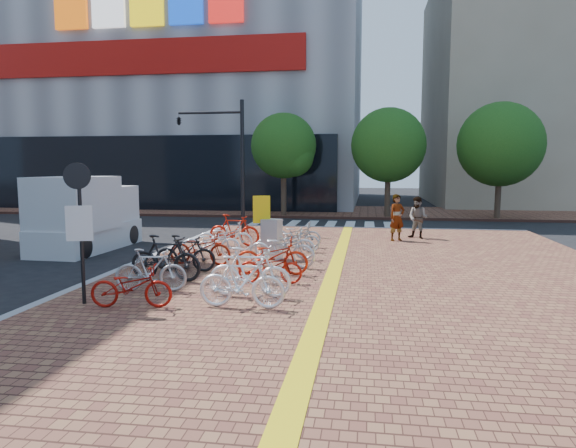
% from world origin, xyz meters
% --- Properties ---
extents(ground, '(120.00, 120.00, 0.00)m').
position_xyz_m(ground, '(0.00, 0.00, 0.00)').
color(ground, black).
rests_on(ground, ground).
extents(sidewalk, '(14.00, 34.00, 0.15)m').
position_xyz_m(sidewalk, '(3.00, -5.00, 0.07)').
color(sidewalk, brown).
rests_on(sidewalk, ground).
extents(tactile_strip, '(0.40, 34.00, 0.01)m').
position_xyz_m(tactile_strip, '(2.00, -5.00, 0.16)').
color(tactile_strip, yellow).
rests_on(tactile_strip, sidewalk).
extents(kerb_north, '(14.00, 0.25, 0.15)m').
position_xyz_m(kerb_north, '(3.00, 12.00, 0.08)').
color(kerb_north, gray).
rests_on(kerb_north, ground).
extents(far_sidewalk, '(70.00, 8.00, 0.15)m').
position_xyz_m(far_sidewalk, '(0.00, 21.00, 0.07)').
color(far_sidewalk, brown).
rests_on(far_sidewalk, ground).
extents(department_store, '(36.00, 24.27, 28.00)m').
position_xyz_m(department_store, '(-15.99, 31.95, 13.98)').
color(department_store, gray).
rests_on(department_store, ground).
extents(building_beige, '(20.00, 18.00, 18.00)m').
position_xyz_m(building_beige, '(18.00, 32.00, 9.00)').
color(building_beige, gray).
rests_on(building_beige, ground).
extents(crosswalk, '(7.50, 4.00, 0.01)m').
position_xyz_m(crosswalk, '(0.50, 14.00, 0.01)').
color(crosswalk, silver).
rests_on(crosswalk, ground).
extents(street_trees, '(16.20, 4.60, 6.35)m').
position_xyz_m(street_trees, '(5.04, 17.45, 4.10)').
color(street_trees, '#38281E').
rests_on(street_trees, far_sidewalk).
extents(bike_0, '(1.73, 0.82, 0.88)m').
position_xyz_m(bike_0, '(-1.86, -2.61, 0.59)').
color(bike_0, '#9D120B').
rests_on(bike_0, sidewalk).
extents(bike_1, '(1.71, 0.71, 1.00)m').
position_xyz_m(bike_1, '(-2.03, -1.27, 0.65)').
color(bike_1, '#B3B2B7').
rests_on(bike_1, sidewalk).
extents(bike_2, '(1.97, 0.74, 1.16)m').
position_xyz_m(bike_2, '(-2.13, -0.15, 0.73)').
color(bike_2, black).
rests_on(bike_2, sidewalk).
extents(bike_3, '(1.71, 0.62, 1.01)m').
position_xyz_m(bike_3, '(-2.03, 1.00, 0.65)').
color(bike_3, black).
rests_on(bike_3, sidewalk).
extents(bike_4, '(1.88, 0.70, 0.98)m').
position_xyz_m(bike_4, '(-1.95, 2.00, 0.64)').
color(bike_4, '#A11D0B').
rests_on(bike_4, sidewalk).
extents(bike_5, '(1.93, 0.98, 0.97)m').
position_xyz_m(bike_5, '(-1.96, 3.12, 0.63)').
color(bike_5, white).
rests_on(bike_5, sidewalk).
extents(bike_6, '(1.98, 0.95, 1.00)m').
position_xyz_m(bike_6, '(-1.89, 4.43, 0.65)').
color(bike_6, white).
rests_on(bike_6, sidewalk).
extents(bike_7, '(1.95, 0.71, 1.15)m').
position_xyz_m(bike_7, '(-1.87, 5.60, 0.72)').
color(bike_7, '#B71D0D').
rests_on(bike_7, sidewalk).
extents(bike_8, '(1.79, 0.52, 1.07)m').
position_xyz_m(bike_8, '(0.38, -2.32, 0.69)').
color(bike_8, white).
rests_on(bike_8, sidewalk).
extents(bike_9, '(1.85, 0.55, 1.11)m').
position_xyz_m(bike_9, '(0.34, -1.43, 0.70)').
color(bike_9, white).
rests_on(bike_9, sidewalk).
extents(bike_10, '(1.62, 0.64, 0.83)m').
position_xyz_m(bike_10, '(0.53, -0.03, 0.57)').
color(bike_10, '#A1170B').
rests_on(bike_10, sidewalk).
extents(bike_11, '(1.97, 0.84, 1.01)m').
position_xyz_m(bike_11, '(0.39, 0.94, 0.66)').
color(bike_11, red).
rests_on(bike_11, sidewalk).
extents(bike_12, '(2.11, 1.05, 1.06)m').
position_xyz_m(bike_12, '(0.46, 2.06, 0.68)').
color(bike_12, silver).
rests_on(bike_12, sidewalk).
extents(bike_13, '(1.92, 0.73, 1.00)m').
position_xyz_m(bike_13, '(0.36, 3.27, 0.65)').
color(bike_13, silver).
rests_on(bike_13, sidewalk).
extents(bike_14, '(1.78, 0.85, 0.90)m').
position_xyz_m(bike_14, '(0.47, 4.57, 0.60)').
color(bike_14, '#B4B4B9').
rests_on(bike_14, sidewalk).
extents(bike_15, '(1.74, 0.62, 0.91)m').
position_xyz_m(bike_15, '(0.40, 5.69, 0.61)').
color(bike_15, '#A3A3A7').
rests_on(bike_15, sidewalk).
extents(pedestrian_a, '(0.79, 0.71, 1.80)m').
position_xyz_m(pedestrian_a, '(4.01, 7.84, 1.05)').
color(pedestrian_a, gray).
rests_on(pedestrian_a, sidewalk).
extents(pedestrian_b, '(1.01, 0.94, 1.67)m').
position_xyz_m(pedestrian_b, '(4.87, 8.61, 0.98)').
color(pedestrian_b, '#505765').
rests_on(pedestrian_b, sidewalk).
extents(utility_box, '(0.65, 0.54, 1.24)m').
position_xyz_m(utility_box, '(-0.05, 3.27, 0.77)').
color(utility_box, silver).
rests_on(utility_box, sidewalk).
extents(yellow_sign, '(0.52, 0.21, 1.97)m').
position_xyz_m(yellow_sign, '(-0.35, 3.29, 1.51)').
color(yellow_sign, '#B7B7BC').
rests_on(yellow_sign, sidewalk).
extents(notice_sign, '(0.54, 0.20, 2.95)m').
position_xyz_m(notice_sign, '(-2.99, -2.52, 2.01)').
color(notice_sign, black).
rests_on(notice_sign, sidewalk).
extents(traffic_light_pole, '(3.07, 1.18, 5.71)m').
position_xyz_m(traffic_light_pole, '(-3.85, 9.66, 4.09)').
color(traffic_light_pole, black).
rests_on(traffic_light_pole, sidewalk).
extents(box_truck, '(2.15, 4.67, 2.66)m').
position_xyz_m(box_truck, '(-7.17, 4.79, 1.25)').
color(box_truck, silver).
rests_on(box_truck, ground).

